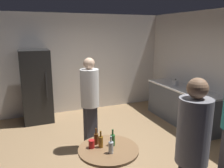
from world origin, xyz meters
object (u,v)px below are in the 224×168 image
refrigerator (36,86)px  foreground_table (108,156)px  beer_bottle_amber (101,141)px  beer_bottle_brown (96,138)px  person_in_white_shirt (90,97)px  beer_bottle_green (113,140)px  beer_bottle_clear (111,147)px  wine_bottle_on_counter (196,86)px  plastic_cup_red (92,144)px  person_in_gray_shirt (192,147)px  kettle (175,83)px

refrigerator → foreground_table: 3.28m
beer_bottle_amber → beer_bottle_brown: 0.11m
beer_bottle_amber → person_in_white_shirt: size_ratio=0.13×
person_in_white_shirt → beer_bottle_green: bearing=-10.5°
refrigerator → beer_bottle_brown: (0.56, -3.03, -0.08)m
refrigerator → beer_bottle_clear: size_ratio=7.83×
beer_bottle_brown → person_in_white_shirt: 1.22m
wine_bottle_on_counter → beer_bottle_clear: bearing=-150.9°
wine_bottle_on_counter → beer_bottle_green: (-2.58, -1.31, -0.20)m
beer_bottle_brown → plastic_cup_red: beer_bottle_brown is taller
plastic_cup_red → person_in_gray_shirt: size_ratio=0.06×
beer_bottle_clear → foreground_table: bearing=84.2°
beer_bottle_green → plastic_cup_red: (-0.28, 0.04, -0.03)m
refrigerator → beer_bottle_brown: size_ratio=7.83×
beer_bottle_clear → plastic_cup_red: (-0.19, 0.22, -0.03)m
beer_bottle_green → beer_bottle_clear: (-0.10, -0.17, 0.00)m
plastic_cup_red → person_in_white_shirt: (0.35, 1.24, 0.26)m
kettle → person_in_gray_shirt: person_in_gray_shirt is taller
wine_bottle_on_counter → plastic_cup_red: 3.14m
refrigerator → person_in_white_shirt: 2.04m
beer_bottle_brown → beer_bottle_green: size_ratio=1.00×
foreground_table → plastic_cup_red: bearing=153.3°
wine_bottle_on_counter → person_in_white_shirt: 2.51m
beer_bottle_clear → person_in_gray_shirt: (0.63, -0.72, 0.24)m
beer_bottle_brown → plastic_cup_red: size_ratio=2.09×
wine_bottle_on_counter → beer_bottle_brown: (-2.78, -1.19, -0.20)m
wine_bottle_on_counter → beer_bottle_clear: (-2.68, -1.49, -0.20)m
beer_bottle_clear → person_in_gray_shirt: person_in_gray_shirt is taller
beer_bottle_clear → person_in_gray_shirt: 0.99m
kettle → person_in_white_shirt: person_in_white_shirt is taller
beer_bottle_clear → kettle: bearing=39.1°
beer_bottle_amber → beer_bottle_brown: same height
kettle → beer_bottle_brown: (-2.68, -1.81, -0.15)m
kettle → foreground_table: 3.27m
wine_bottle_on_counter → person_in_gray_shirt: bearing=-132.9°
beer_bottle_brown → beer_bottle_clear: 0.31m
foreground_table → person_in_white_shirt: (0.15, 1.34, 0.42)m
wine_bottle_on_counter → person_in_white_shirt: size_ratio=0.17×
kettle → beer_bottle_clear: 3.33m
beer_bottle_clear → plastic_cup_red: bearing=130.6°
beer_bottle_amber → beer_bottle_clear: bearing=-69.4°
person_in_white_shirt → beer_bottle_brown: bearing=-20.1°
refrigerator → beer_bottle_green: 3.23m
refrigerator → plastic_cup_red: size_ratio=16.36×
beer_bottle_amber → person_in_gray_shirt: person_in_gray_shirt is taller
refrigerator → foreground_table: (0.67, -3.20, -0.27)m
kettle → person_in_white_shirt: 2.50m
wine_bottle_on_counter → foreground_table: size_ratio=0.39×
plastic_cup_red → person_in_gray_shirt: 1.27m
person_in_gray_shirt → person_in_white_shirt: size_ratio=1.01×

